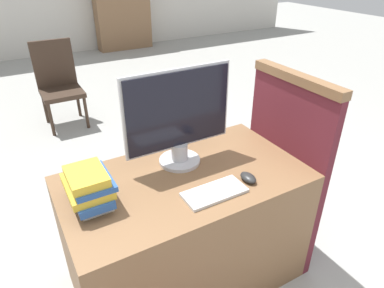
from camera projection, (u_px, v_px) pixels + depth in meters
The scene contains 8 objects.
desk at pixel (186, 230), 1.97m from camera, with size 1.28×0.73×0.75m.
carrel_divider at pixel (284, 168), 2.11m from camera, with size 0.07×0.63×1.22m.
monitor at pixel (179, 118), 1.78m from camera, with size 0.61×0.23×0.53m.
keyboard at pixel (214, 192), 1.66m from camera, with size 0.31×0.14×0.02m.
mouse at pixel (248, 178), 1.75m from camera, with size 0.06×0.10×0.04m.
book_stack at pixel (89, 187), 1.56m from camera, with size 0.20×0.29×0.18m.
far_chair at pixel (59, 82), 3.84m from camera, with size 0.44×0.44×0.94m.
bookshelf_far at pixel (121, 0), 6.74m from camera, with size 1.09×0.32×1.88m.
Camera 1 is at (-0.70, -0.93, 1.78)m, focal length 32.00 mm.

